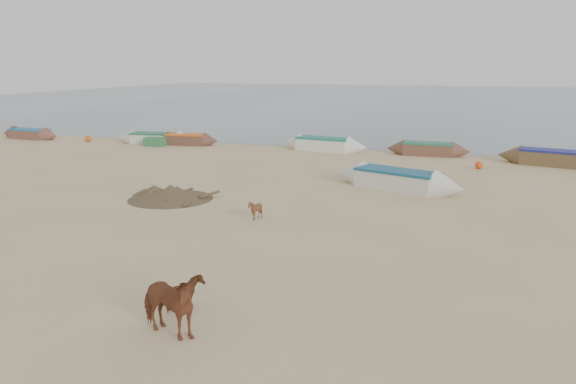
{
  "coord_description": "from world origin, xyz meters",
  "views": [
    {
      "loc": [
        6.63,
        -15.72,
        5.77
      ],
      "look_at": [
        0.0,
        4.0,
        1.0
      ],
      "focal_mm": 35.0,
      "sensor_mm": 36.0,
      "label": 1
    }
  ],
  "objects_px": {
    "calf_front": "(255,210)",
    "near_canoe": "(397,179)",
    "cow_adult": "(166,305)",
    "calf_right": "(186,294)"
  },
  "relations": [
    {
      "from": "calf_right",
      "to": "near_canoe",
      "type": "distance_m",
      "value": 15.36
    },
    {
      "from": "cow_adult",
      "to": "near_canoe",
      "type": "bearing_deg",
      "value": 5.74
    },
    {
      "from": "cow_adult",
      "to": "calf_right",
      "type": "distance_m",
      "value": 1.34
    },
    {
      "from": "calf_front",
      "to": "near_canoe",
      "type": "bearing_deg",
      "value": 113.52
    },
    {
      "from": "calf_front",
      "to": "near_canoe",
      "type": "distance_m",
      "value": 8.29
    },
    {
      "from": "calf_front",
      "to": "calf_right",
      "type": "xyz_separation_m",
      "value": [
        1.44,
        -8.02,
        0.03
      ]
    },
    {
      "from": "calf_front",
      "to": "near_canoe",
      "type": "relative_size",
      "value": 0.11
    },
    {
      "from": "calf_right",
      "to": "cow_adult",
      "type": "bearing_deg",
      "value": -171.39
    },
    {
      "from": "cow_adult",
      "to": "near_canoe",
      "type": "xyz_separation_m",
      "value": [
        2.67,
        16.37,
        -0.27
      ]
    },
    {
      "from": "calf_front",
      "to": "near_canoe",
      "type": "height_order",
      "value": "near_canoe"
    }
  ]
}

